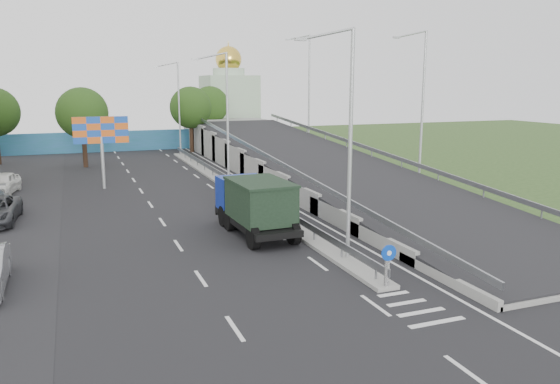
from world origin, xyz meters
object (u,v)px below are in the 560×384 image
lamp_post_near (347,133)px  dump_truck (255,203)px  parked_car_e (2,184)px  church (229,102)px  lamp_post_far (177,103)px  sign_bollard (388,265)px  lamp_post_mid (225,111)px  billboard (101,134)px

lamp_post_near → dump_truck: (-2.32, 5.86, -4.13)m
lamp_post_near → parked_car_e: bearing=125.7°
lamp_post_near → dump_truck: size_ratio=1.45×
church → parked_car_e: bearing=-129.6°
church → lamp_post_far: bearing=-125.2°
sign_bollard → lamp_post_mid: 24.30m
lamp_post_near → dump_truck: lamp_post_near is taller
lamp_post_far → church: bearing=54.8°
lamp_post_mid → lamp_post_far: size_ratio=1.00×
lamp_post_near → parked_car_e: (-16.17, 22.48, -5.02)m
sign_bollard → billboard: size_ratio=0.30×
church → dump_truck: (-12.21, -48.14, -3.63)m
sign_bollard → church: size_ratio=0.12×
dump_truck → parked_car_e: dump_truck is taller
church → sign_bollard: bearing=-99.8°
sign_bollard → church: (10.00, 57.83, 4.28)m
sign_bollard → parked_car_e: bearing=121.4°
sign_bollard → dump_truck: (-2.21, 9.68, 0.64)m
church → billboard: church is taller
lamp_post_mid → dump_truck: 14.92m
lamp_post_near → parked_car_e: size_ratio=2.18×
church → dump_truck: church is taller
lamp_post_mid → billboard: 9.47m
dump_truck → billboard: bearing=110.8°
lamp_post_near → lamp_post_far: same height
lamp_post_near → lamp_post_mid: same height
lamp_post_far → dump_truck: 34.47m
lamp_post_mid → church: church is taller
dump_truck → parked_car_e: 21.66m
lamp_post_mid → lamp_post_far: 20.00m
lamp_post_near → lamp_post_mid: bearing=90.0°
dump_truck → parked_car_e: bearing=127.8°
lamp_post_mid → church: size_ratio=0.73×
sign_bollard → church: 58.84m
lamp_post_mid → parked_car_e: (-16.17, 2.48, -5.02)m
lamp_post_mid → parked_car_e: size_ratio=2.18×
parked_car_e → church: bearing=59.9°
lamp_post_mid → lamp_post_far: bearing=90.0°
sign_bollard → dump_truck: 9.95m
billboard → sign_bollard: bearing=-70.8°
sign_bollard → church: church is taller
lamp_post_near → church: church is taller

